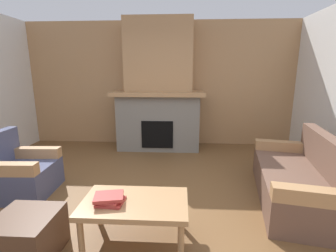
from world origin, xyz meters
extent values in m
plane|color=brown|center=(0.00, 0.00, 0.00)|extent=(9.00, 9.00, 0.00)
cube|color=tan|center=(0.00, 3.00, 1.35)|extent=(6.00, 0.12, 2.70)
cube|color=gray|center=(0.00, 2.59, 0.57)|extent=(1.70, 0.70, 1.15)
cube|color=black|center=(0.00, 2.26, 0.38)|extent=(0.64, 0.08, 0.56)
cube|color=tan|center=(0.00, 2.54, 1.19)|extent=(1.90, 0.82, 0.08)
cube|color=tan|center=(0.00, 2.69, 1.97)|extent=(1.40, 0.50, 1.47)
cube|color=brown|center=(1.95, 0.47, 0.20)|extent=(1.18, 1.93, 0.40)
cube|color=brown|center=(2.28, 0.40, 0.62)|extent=(0.51, 1.80, 0.45)
cube|color=tan|center=(2.11, 1.27, 0.48)|extent=(0.86, 0.32, 0.15)
cube|color=tan|center=(1.79, -0.33, 0.48)|extent=(0.86, 0.32, 0.15)
cube|color=#474C6B|center=(-1.64, 0.44, 0.20)|extent=(0.79, 0.79, 0.40)
cube|color=tan|center=(-1.63, 0.13, 0.48)|extent=(0.77, 0.17, 0.15)
cube|color=tan|center=(-1.66, 0.75, 0.48)|extent=(0.77, 0.17, 0.15)
cube|color=tan|center=(0.05, -0.42, 0.41)|extent=(1.00, 0.60, 0.05)
cylinder|color=tan|center=(-0.39, -0.66, 0.19)|extent=(0.06, 0.06, 0.38)
cylinder|color=tan|center=(0.49, -0.66, 0.19)|extent=(0.06, 0.06, 0.38)
cylinder|color=tan|center=(-0.39, -0.18, 0.19)|extent=(0.06, 0.06, 0.38)
cylinder|color=tan|center=(0.49, -0.18, 0.19)|extent=(0.06, 0.06, 0.38)
cube|color=#4C3323|center=(-0.87, -0.68, 0.20)|extent=(0.52, 0.52, 0.40)
cube|color=#B23833|center=(-0.16, -0.47, 0.44)|extent=(0.26, 0.23, 0.02)
cube|color=#B23833|center=(-0.17, -0.48, 0.47)|extent=(0.24, 0.22, 0.03)
cube|color=#B23833|center=(-0.18, -0.48, 0.49)|extent=(0.30, 0.25, 0.03)
camera|label=1|loc=(0.48, -2.46, 1.62)|focal=25.64mm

